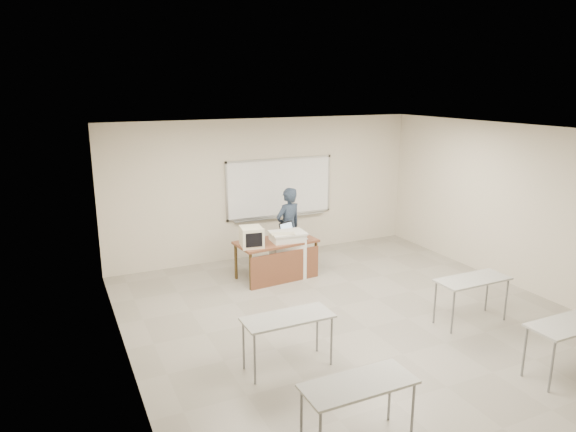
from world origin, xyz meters
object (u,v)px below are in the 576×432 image
whiteboard (280,188)px  keyboard (283,234)px  crt_monitor (252,237)px  instructor_desk (278,252)px  podium (288,255)px  mouse (306,239)px  presenter (288,228)px  laptop (291,233)px

whiteboard → keyboard: bearing=-112.3°
whiteboard → crt_monitor: whiteboard is taller
instructor_desk → crt_monitor: crt_monitor is taller
instructor_desk → podium: bearing=-1.6°
mouse → presenter: 0.68m
presenter → laptop: bearing=59.3°
crt_monitor → keyboard: size_ratio=1.01×
crt_monitor → mouse: 1.11m
whiteboard → podium: bearing=-108.8°
mouse → keyboard: 0.53m
crt_monitor → presenter: 1.20m
podium → mouse: (0.35, -0.10, 0.30)m
whiteboard → crt_monitor: size_ratio=5.48×
podium → mouse: size_ratio=10.01×
podium → whiteboard: bearing=76.4°
mouse → crt_monitor: bearing=-178.8°
instructor_desk → podium: 0.22m
whiteboard → keyboard: whiteboard is taller
keyboard → presenter: 0.83m
keyboard → podium: bearing=56.4°
presenter → mouse: bearing=79.9°
keyboard → whiteboard: bearing=85.5°
podium → keyboard: bearing=-136.1°
keyboard → mouse: bearing=20.0°
presenter → crt_monitor: bearing=14.7°
mouse → presenter: presenter is taller
crt_monitor → laptop: crt_monitor is taller
podium → keyboard: (-0.15, -0.12, 0.47)m
instructor_desk → podium: podium is taller
whiteboard → instructor_desk: (-0.70, -1.48, -0.92)m
mouse → keyboard: keyboard is taller
instructor_desk → mouse: size_ratio=16.62×
keyboard → crt_monitor: bearing=-171.3°
instructor_desk → presenter: (0.49, 0.59, 0.27)m
keyboard → laptop: bearing=65.0°
podium → laptop: size_ratio=2.53×
mouse → keyboard: size_ratio=0.21×
instructor_desk → keyboard: bearing=-70.2°
podium → presenter: presenter is taller
podium → keyboard: size_ratio=2.08×
mouse → laptop: bearing=117.9°
whiteboard → instructor_desk: bearing=-115.3°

